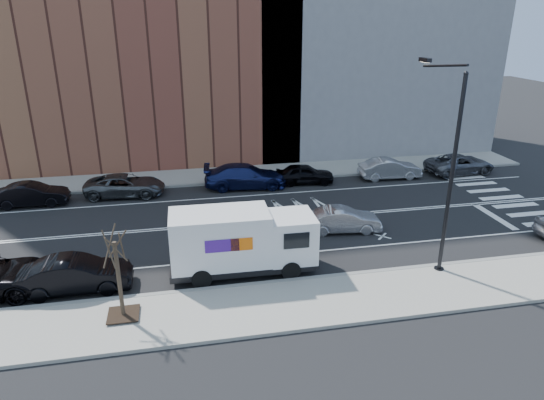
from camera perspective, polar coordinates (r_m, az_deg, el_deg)
name	(u,v)px	position (r m, az deg, el deg)	size (l,w,h in m)	color
ground	(262,221)	(27.97, -1.23, -2.51)	(120.00, 120.00, 0.00)	black
sidewalk_near	(300,303)	(20.34, 3.30, -12.05)	(44.00, 3.60, 0.15)	gray
sidewalk_far	(241,174)	(36.09, -3.72, 3.07)	(44.00, 3.60, 0.15)	gray
curb_near	(290,281)	(21.81, 2.10, -9.51)	(44.00, 0.25, 0.17)	gray
curb_far	(244,182)	(34.39, -3.31, 2.19)	(44.00, 0.25, 0.17)	gray
crosswalk	(508,201)	(34.38, 26.03, -0.14)	(3.00, 14.00, 0.01)	white
road_markings	(262,221)	(27.97, -1.23, -2.50)	(40.00, 8.60, 0.01)	white
bldg_brick	(121,17)	(41.01, -17.40, 19.90)	(26.00, 10.00, 22.00)	brown
streetlight	(447,164)	(22.48, 19.90, 4.05)	(0.44, 4.02, 9.34)	black
street_tree	(120,287)	(19.61, -17.46, -9.73)	(1.20, 1.20, 3.75)	black
fedex_van	(242,241)	(22.00, -3.60, -4.80)	(6.69, 2.48, 3.03)	black
far_parked_b	(32,194)	(33.55, -26.42, 0.59)	(1.51, 4.32, 1.42)	black
far_parked_c	(125,185)	(33.10, -16.90, 1.67)	(2.35, 5.09, 1.41)	#4B4E52
far_parked_d	(245,176)	(33.23, -3.15, 2.83)	(2.28, 5.60, 1.63)	#161E4F
far_parked_e	(305,174)	(34.10, 3.87, 3.08)	(1.64, 4.07, 1.39)	black
far_parked_f	(390,169)	(36.10, 13.69, 3.60)	(1.54, 4.43, 1.46)	#ACACB1
far_parked_g	(460,164)	(38.88, 21.22, 3.98)	(2.38, 5.17, 1.44)	#57585F
driving_sedan	(343,220)	(26.74, 8.34, -2.32)	(1.42, 4.07, 1.34)	#A6A5AA
near_parked_rear_a	(76,275)	(22.54, -22.07, -8.14)	(1.61, 4.63, 1.52)	black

